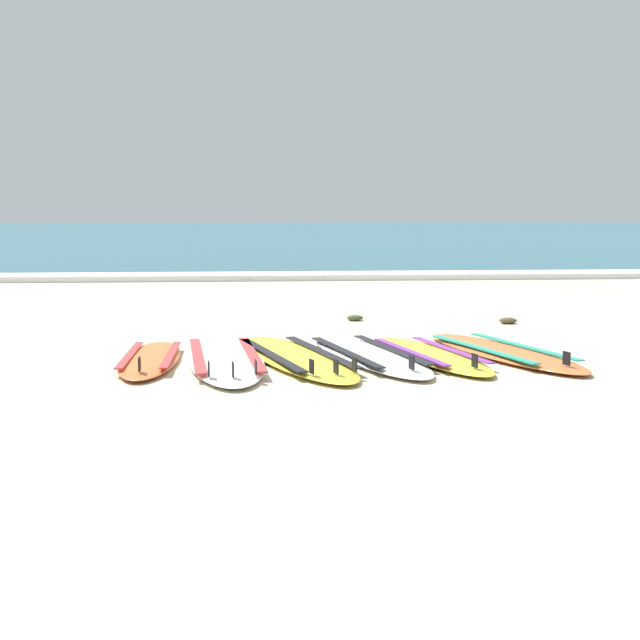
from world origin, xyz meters
The scene contains 11 objects.
ground_plane centered at (0.00, 0.00, 0.00)m, with size 80.00×80.00×0.00m, color beige.
sea centered at (0.00, 37.99, 0.05)m, with size 80.00×60.00×0.10m, color #23667A.
wave_foam_strip centered at (0.00, 8.50, 0.06)m, with size 80.00×1.02×0.11m, color white.
surfboard_0 centered at (-1.58, -0.44, 0.04)m, with size 0.49×1.95×0.18m.
surfboard_1 centered at (-0.94, -0.47, 0.04)m, with size 0.88×2.63×0.18m.
surfboard_2 centered at (-0.32, -0.45, 0.04)m, with size 1.28×2.64×0.18m.
surfboard_3 centered at (0.33, -0.37, 0.04)m, with size 1.15×2.50×0.18m.
surfboard_4 centered at (0.87, -0.42, 0.04)m, with size 1.02×2.23×0.18m.
surfboard_5 centered at (1.56, -0.30, 0.04)m, with size 1.26×2.48×0.18m.
seaweed_clump_near_shoreline centered at (0.53, 2.27, 0.03)m, with size 0.19×0.16×0.07m, color #384723.
seaweed_clump_mid_sand centered at (2.26, 1.86, 0.04)m, with size 0.21×0.17×0.07m, color #4C4228.
Camera 1 is at (-0.71, -7.98, 1.33)m, focal length 49.25 mm.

